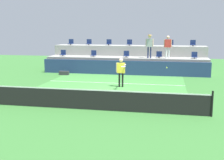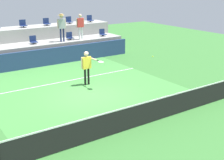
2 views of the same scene
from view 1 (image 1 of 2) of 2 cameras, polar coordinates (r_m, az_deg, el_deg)
ground_plane at (r=16.48m, az=-1.01°, el=-2.17°), size 40.00×40.00×0.00m
court_inner_paint at (r=17.44m, az=-0.31°, el=-1.48°), size 9.00×10.00×0.01m
court_service_line at (r=18.79m, az=0.54°, el=-0.63°), size 9.00×0.06×0.00m
tennis_net at (r=12.59m, az=-4.89°, el=-3.73°), size 10.48×0.08×1.07m
sponsor_backboard at (r=22.20m, az=2.27°, el=2.44°), size 13.00×0.16×1.10m
seating_tier_lower at (r=23.47m, az=2.77°, el=3.04°), size 13.00×1.80×1.25m
seating_tier_upper at (r=25.19m, az=3.39°, el=4.49°), size 13.00×1.80×2.10m
stadium_chair_lower_far_left at (r=24.69m, az=-9.73°, el=5.21°), size 0.44×0.40×0.52m
stadium_chair_lower_left at (r=23.86m, az=-3.69°, el=5.17°), size 0.44×0.40×0.52m
stadium_chair_lower_center at (r=23.31m, az=2.85°, el=5.06°), size 0.44×0.40×0.52m
stadium_chair_lower_right at (r=23.08m, az=9.34°, el=4.89°), size 0.44×0.40×0.52m
stadium_chair_lower_far_right at (r=23.15m, az=16.08°, el=4.65°), size 0.44×0.40×0.52m
stadium_chair_upper_far_left at (r=26.29m, az=-8.18°, el=7.40°), size 0.44×0.40×0.52m
stadium_chair_upper_left at (r=25.78m, az=-4.62°, el=7.42°), size 0.44×0.40×0.52m
stadium_chair_upper_mid_left at (r=25.34m, az=-0.63°, el=7.40°), size 0.44×0.40×0.52m
stadium_chair_upper_center at (r=25.03m, az=3.48°, el=7.35°), size 0.44×0.40×0.52m
stadium_chair_upper_mid_right at (r=24.86m, az=7.42°, el=7.27°), size 0.44×0.40×0.52m
stadium_chair_upper_right at (r=24.80m, az=11.60°, el=7.14°), size 0.44×0.40×0.52m
stadium_chair_upper_far_right at (r=24.88m, az=15.80°, el=6.98°), size 0.44×0.40×0.52m
tennis_player at (r=17.37m, az=1.82°, el=2.12°), size 0.73×1.21×1.77m
spectator_with_hat at (r=22.67m, az=7.47°, el=7.21°), size 0.62×0.46×1.84m
spectator_in_white at (r=22.62m, az=11.04°, el=6.90°), size 0.61×0.24×1.76m
tennis_ball at (r=15.20m, az=10.83°, el=2.43°), size 0.07×0.07×0.07m
equipment_bag at (r=22.49m, az=-9.52°, el=1.38°), size 0.76×0.28×0.30m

